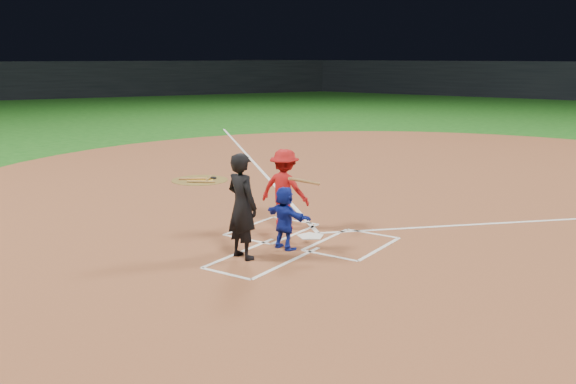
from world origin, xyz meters
The scene contains 14 objects.
ground centered at (0.00, 0.00, 0.00)m, with size 120.00×120.00×0.00m, color #165214.
home_plate_dirt centered at (0.00, 6.00, 0.01)m, with size 28.00×28.00×0.01m, color brown.
stadium_wall_left centered at (-42.00, 24.00, 1.60)m, with size 1.20×60.00×3.20m, color black.
home_plate centered at (0.00, 0.00, 0.02)m, with size 0.60×0.60×0.02m, color white.
on_deck_circle centered at (-6.02, 3.37, 0.02)m, with size 1.70×1.70×0.01m, color brown.
on_deck_logo centered at (-6.02, 3.37, 0.02)m, with size 0.80×0.80×0.00m, color #C48D17.
on_deck_bat_a centered at (-5.87, 3.62, 0.05)m, with size 0.06×0.06×0.84m, color olive.
on_deck_bat_b centered at (-6.22, 3.27, 0.05)m, with size 0.06×0.06×0.84m, color #9C6739.
on_deck_bat_c centered at (-5.72, 3.07, 0.05)m, with size 0.06×0.06×0.84m, color #A2763B.
bat_weight_donut centered at (-5.82, 3.77, 0.05)m, with size 0.19×0.19×0.05m, color black.
catcher centered at (0.02, -1.00, 0.63)m, with size 1.15×0.37×1.24m, color #13249B.
umpire centered at (-0.31, -1.91, 1.00)m, with size 0.72×0.47×1.98m, color black.
chalk_markings centered at (0.00, 5.29, 0.01)m, with size 28.35×17.32×0.01m.
batter_at_plate centered at (-0.82, 0.25, 0.89)m, with size 1.35×0.94×1.74m.
Camera 1 is at (6.75, -10.99, 3.72)m, focal length 40.00 mm.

